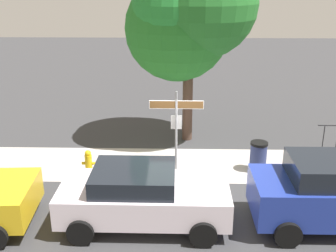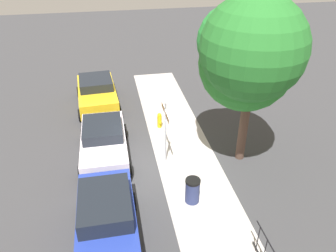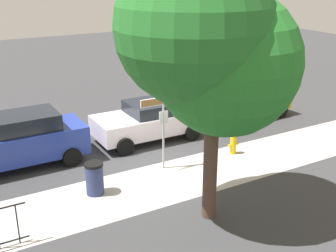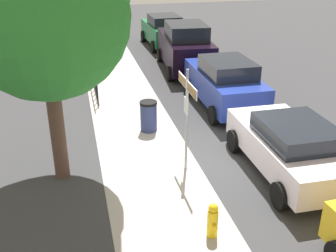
{
  "view_description": "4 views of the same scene",
  "coord_description": "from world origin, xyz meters",
  "px_view_note": "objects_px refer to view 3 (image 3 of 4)",
  "views": [
    {
      "loc": [
        -0.41,
        -11.19,
        5.93
      ],
      "look_at": [
        -0.67,
        -0.05,
        1.84
      ],
      "focal_mm": 44.66,
      "sensor_mm": 36.0,
      "label": 1
    },
    {
      "loc": [
        10.77,
        -1.65,
        8.66
      ],
      "look_at": [
        -0.98,
        0.61,
        1.36
      ],
      "focal_mm": 35.42,
      "sensor_mm": 36.0,
      "label": 2
    },
    {
      "loc": [
        6.0,
        11.86,
        6.33
      ],
      "look_at": [
        -0.48,
        0.62,
        1.55
      ],
      "focal_mm": 46.65,
      "sensor_mm": 36.0,
      "label": 3
    },
    {
      "loc": [
        -9.5,
        3.03,
        5.55
      ],
      "look_at": [
        -0.31,
        0.85,
        1.24
      ],
      "focal_mm": 43.66,
      "sensor_mm": 36.0,
      "label": 4
    }
  ],
  "objects_px": {
    "street_sign": "(163,114)",
    "trash_bin": "(95,178)",
    "car_blue": "(21,140)",
    "fire_hydrant": "(233,144)",
    "car_yellow": "(244,99)",
    "car_white": "(149,120)",
    "shade_tree": "(211,41)"
  },
  "relations": [
    {
      "from": "car_blue",
      "to": "trash_bin",
      "type": "bearing_deg",
      "value": 114.38
    },
    {
      "from": "car_yellow",
      "to": "car_blue",
      "type": "relative_size",
      "value": 0.98
    },
    {
      "from": "fire_hydrant",
      "to": "street_sign",
      "type": "bearing_deg",
      "value": -4.15
    },
    {
      "from": "car_blue",
      "to": "fire_hydrant",
      "type": "height_order",
      "value": "car_blue"
    },
    {
      "from": "shade_tree",
      "to": "car_white",
      "type": "height_order",
      "value": "shade_tree"
    },
    {
      "from": "car_yellow",
      "to": "car_white",
      "type": "height_order",
      "value": "car_yellow"
    },
    {
      "from": "street_sign",
      "to": "trash_bin",
      "type": "xyz_separation_m",
      "value": [
        2.59,
        0.5,
        -1.4
      ]
    },
    {
      "from": "street_sign",
      "to": "fire_hydrant",
      "type": "relative_size",
      "value": 3.52
    },
    {
      "from": "shade_tree",
      "to": "car_yellow",
      "type": "height_order",
      "value": "shade_tree"
    },
    {
      "from": "street_sign",
      "to": "shade_tree",
      "type": "height_order",
      "value": "shade_tree"
    },
    {
      "from": "car_blue",
      "to": "fire_hydrant",
      "type": "distance_m",
      "value": 7.28
    },
    {
      "from": "street_sign",
      "to": "trash_bin",
      "type": "relative_size",
      "value": 2.8
    },
    {
      "from": "car_blue",
      "to": "car_yellow",
      "type": "bearing_deg",
      "value": -178.87
    },
    {
      "from": "car_yellow",
      "to": "car_white",
      "type": "xyz_separation_m",
      "value": [
        4.8,
        0.24,
        -0.03
      ]
    },
    {
      "from": "car_yellow",
      "to": "fire_hydrant",
      "type": "relative_size",
      "value": 5.43
    },
    {
      "from": "car_yellow",
      "to": "fire_hydrant",
      "type": "distance_m",
      "value": 4.16
    },
    {
      "from": "street_sign",
      "to": "car_blue",
      "type": "bearing_deg",
      "value": -32.51
    },
    {
      "from": "car_blue",
      "to": "car_white",
      "type": "bearing_deg",
      "value": 179.68
    },
    {
      "from": "street_sign",
      "to": "car_yellow",
      "type": "height_order",
      "value": "street_sign"
    },
    {
      "from": "car_white",
      "to": "street_sign",
      "type": "bearing_deg",
      "value": 72.51
    },
    {
      "from": "car_blue",
      "to": "fire_hydrant",
      "type": "bearing_deg",
      "value": 157.57
    },
    {
      "from": "street_sign",
      "to": "trash_bin",
      "type": "bearing_deg",
      "value": 10.89
    },
    {
      "from": "shade_tree",
      "to": "fire_hydrant",
      "type": "height_order",
      "value": "shade_tree"
    },
    {
      "from": "street_sign",
      "to": "car_white",
      "type": "distance_m",
      "value": 2.89
    },
    {
      "from": "car_yellow",
      "to": "car_white",
      "type": "distance_m",
      "value": 4.81
    },
    {
      "from": "car_yellow",
      "to": "fire_hydrant",
      "type": "bearing_deg",
      "value": 42.53
    },
    {
      "from": "car_blue",
      "to": "fire_hydrant",
      "type": "relative_size",
      "value": 5.52
    },
    {
      "from": "car_white",
      "to": "shade_tree",
      "type": "bearing_deg",
      "value": 78.45
    },
    {
      "from": "car_yellow",
      "to": "car_blue",
      "type": "distance_m",
      "value": 9.6
    },
    {
      "from": "street_sign",
      "to": "car_blue",
      "type": "relative_size",
      "value": 0.64
    },
    {
      "from": "street_sign",
      "to": "car_blue",
      "type": "distance_m",
      "value": 4.83
    },
    {
      "from": "shade_tree",
      "to": "fire_hydrant",
      "type": "distance_m",
      "value": 5.94
    }
  ]
}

